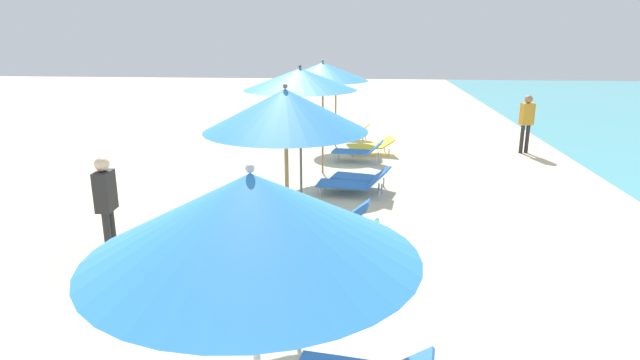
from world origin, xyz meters
The scene contains 14 objects.
umbrella_second centered at (-0.44, 3.28, 2.27)m, with size 2.22×2.22×2.62m.
umbrella_third centered at (-0.67, 6.25, 2.53)m, with size 1.97×1.97×2.84m.
lounger_third_shoreside centered at (-0.12, 7.45, 0.32)m, with size 1.43×0.64×0.68m.
umbrella_fourth centered at (-0.95, 9.91, 2.57)m, with size 2.12×2.12×2.83m.
lounger_fourth_shoreside centered at (0.05, 11.02, 0.29)m, with size 1.54×0.80×0.62m.
lounger_fourth_inland centered at (-0.25, 8.83, 0.30)m, with size 1.35×0.79×0.56m.
umbrella_fifth centered at (-0.78, 12.85, 2.50)m, with size 2.21×2.21×2.77m.
lounger_fifth_shoreside centered at (0.10, 14.04, 0.32)m, with size 1.42×0.76×0.61m.
lounger_fifth_inland centered at (0.21, 11.59, 0.28)m, with size 1.39×0.89×0.50m.
umbrella_farthest centered at (-0.65, 16.06, 2.16)m, with size 1.91×1.91×2.40m.
lounger_farthest_shoreside centered at (-0.24, 17.12, 0.27)m, with size 1.37×0.78×0.52m.
lounger_farthest_inland centered at (0.44, 15.03, 0.27)m, with size 1.42×0.93×0.48m.
person_walking_near centered at (-3.59, 7.34, 1.00)m, with size 0.24×0.37×1.65m.
person_walking_mid centered at (4.88, 15.61, 1.02)m, with size 0.40×0.31×1.68m.
Camera 1 is at (0.29, 0.12, 3.42)m, focal length 29.52 mm.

